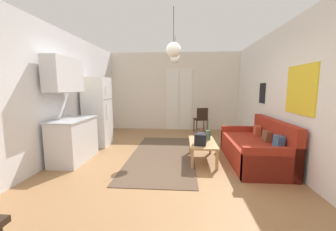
{
  "coord_description": "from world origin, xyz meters",
  "views": [
    {
      "loc": [
        0.33,
        -3.62,
        1.53
      ],
      "look_at": [
        -0.05,
        1.52,
        0.83
      ],
      "focal_mm": 22.03,
      "sensor_mm": 36.0,
      "label": 1
    }
  ],
  "objects_px": {
    "refrigerator": "(97,112)",
    "accent_chair": "(201,118)",
    "bamboo_vase": "(208,135)",
    "pendant_lamp_near": "(174,50)",
    "handbag": "(201,139)",
    "pendant_lamp_far": "(175,58)",
    "coffee_table": "(202,144)",
    "couch": "(257,149)"
  },
  "relations": [
    {
      "from": "refrigerator",
      "to": "pendant_lamp_near",
      "type": "bearing_deg",
      "value": -41.81
    },
    {
      "from": "coffee_table",
      "to": "handbag",
      "type": "bearing_deg",
      "value": -104.6
    },
    {
      "from": "coffee_table",
      "to": "bamboo_vase",
      "type": "relative_size",
      "value": 2.43
    },
    {
      "from": "handbag",
      "to": "accent_chair",
      "type": "distance_m",
      "value": 2.96
    },
    {
      "from": "coffee_table",
      "to": "accent_chair",
      "type": "distance_m",
      "value": 2.73
    },
    {
      "from": "coffee_table",
      "to": "accent_chair",
      "type": "relative_size",
      "value": 1.21
    },
    {
      "from": "refrigerator",
      "to": "pendant_lamp_far",
      "type": "relative_size",
      "value": 2.78
    },
    {
      "from": "handbag",
      "to": "pendant_lamp_near",
      "type": "relative_size",
      "value": 0.44
    },
    {
      "from": "coffee_table",
      "to": "handbag",
      "type": "xyz_separation_m",
      "value": [
        -0.06,
        -0.22,
        0.16
      ]
    },
    {
      "from": "bamboo_vase",
      "to": "pendant_lamp_far",
      "type": "relative_size",
      "value": 0.67
    },
    {
      "from": "pendant_lamp_far",
      "to": "accent_chair",
      "type": "bearing_deg",
      "value": 64.62
    },
    {
      "from": "handbag",
      "to": "pendant_lamp_far",
      "type": "xyz_separation_m",
      "value": [
        -0.56,
        1.2,
        1.73
      ]
    },
    {
      "from": "couch",
      "to": "bamboo_vase",
      "type": "relative_size",
      "value": 4.45
    },
    {
      "from": "accent_chair",
      "to": "coffee_table",
      "type": "bearing_deg",
      "value": 72.62
    },
    {
      "from": "handbag",
      "to": "pendant_lamp_near",
      "type": "xyz_separation_m",
      "value": [
        -0.51,
        -0.64,
        1.6
      ]
    },
    {
      "from": "coffee_table",
      "to": "accent_chair",
      "type": "xyz_separation_m",
      "value": [
        0.21,
        2.72,
        0.14
      ]
    },
    {
      "from": "bamboo_vase",
      "to": "refrigerator",
      "type": "xyz_separation_m",
      "value": [
        -2.79,
        0.84,
        0.38
      ]
    },
    {
      "from": "pendant_lamp_near",
      "to": "pendant_lamp_far",
      "type": "relative_size",
      "value": 1.2
    },
    {
      "from": "bamboo_vase",
      "to": "refrigerator",
      "type": "distance_m",
      "value": 2.94
    },
    {
      "from": "bamboo_vase",
      "to": "accent_chair",
      "type": "xyz_separation_m",
      "value": [
        0.07,
        2.57,
        -0.02
      ]
    },
    {
      "from": "couch",
      "to": "refrigerator",
      "type": "bearing_deg",
      "value": 164.63
    },
    {
      "from": "handbag",
      "to": "pendant_lamp_far",
      "type": "relative_size",
      "value": 0.52
    },
    {
      "from": "refrigerator",
      "to": "pendant_lamp_far",
      "type": "bearing_deg",
      "value": -0.49
    },
    {
      "from": "couch",
      "to": "pendant_lamp_near",
      "type": "height_order",
      "value": "pendant_lamp_near"
    },
    {
      "from": "coffee_table",
      "to": "refrigerator",
      "type": "distance_m",
      "value": 2.89
    },
    {
      "from": "pendant_lamp_far",
      "to": "couch",
      "type": "bearing_deg",
      "value": -30.49
    },
    {
      "from": "bamboo_vase",
      "to": "refrigerator",
      "type": "bearing_deg",
      "value": 163.15
    },
    {
      "from": "accent_chair",
      "to": "handbag",
      "type": "bearing_deg",
      "value": 71.83
    },
    {
      "from": "refrigerator",
      "to": "accent_chair",
      "type": "distance_m",
      "value": 3.36
    },
    {
      "from": "handbag",
      "to": "refrigerator",
      "type": "height_order",
      "value": "refrigerator"
    },
    {
      "from": "couch",
      "to": "accent_chair",
      "type": "height_order",
      "value": "couch"
    },
    {
      "from": "accent_chair",
      "to": "pendant_lamp_far",
      "type": "relative_size",
      "value": 1.34
    },
    {
      "from": "pendant_lamp_near",
      "to": "pendant_lamp_far",
      "type": "distance_m",
      "value": 1.85
    },
    {
      "from": "couch",
      "to": "coffee_table",
      "type": "relative_size",
      "value": 1.83
    },
    {
      "from": "coffee_table",
      "to": "accent_chair",
      "type": "height_order",
      "value": "accent_chair"
    },
    {
      "from": "accent_chair",
      "to": "refrigerator",
      "type": "bearing_deg",
      "value": 18.01
    },
    {
      "from": "refrigerator",
      "to": "pendant_lamp_near",
      "type": "height_order",
      "value": "pendant_lamp_near"
    },
    {
      "from": "couch",
      "to": "pendant_lamp_far",
      "type": "xyz_separation_m",
      "value": [
        -1.73,
        1.02,
        1.97
      ]
    },
    {
      "from": "bamboo_vase",
      "to": "refrigerator",
      "type": "relative_size",
      "value": 0.24
    },
    {
      "from": "handbag",
      "to": "refrigerator",
      "type": "distance_m",
      "value": 2.89
    },
    {
      "from": "bamboo_vase",
      "to": "accent_chair",
      "type": "distance_m",
      "value": 2.57
    },
    {
      "from": "handbag",
      "to": "pendant_lamp_near",
      "type": "distance_m",
      "value": 1.79
    }
  ]
}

